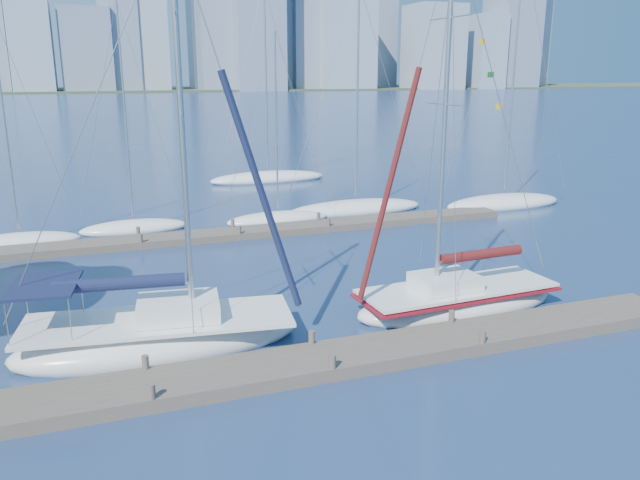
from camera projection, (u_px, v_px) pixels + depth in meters
name	position (u px, v px, depth m)	size (l,w,h in m)	color
ground	(322.00, 367.00, 18.65)	(700.00, 700.00, 0.00)	navy
near_dock	(322.00, 361.00, 18.60)	(26.00, 2.00, 0.40)	#4E4339
far_dock	(254.00, 232.00, 33.78)	(30.00, 1.80, 0.36)	#4E4339
far_shore	(99.00, 90.00, 308.86)	(800.00, 100.00, 1.50)	#38472D
sailboat_navy	(159.00, 321.00, 19.60)	(9.27, 4.08, 13.30)	white
sailboat_maroon	(457.00, 283.00, 22.84)	(8.09, 2.98, 13.44)	white
bg_boat_0	(20.00, 241.00, 31.70)	(6.13, 3.43, 11.91)	white
bg_boat_1	(134.00, 227.00, 34.55)	(6.10, 3.41, 12.39)	white
bg_boat_2	(278.00, 219.00, 36.63)	(6.39, 4.09, 11.03)	white
bg_boat_3	(356.00, 208.00, 39.20)	(9.08, 2.91, 13.87)	white
bg_boat_5	(504.00, 202.00, 40.78)	(8.76, 4.15, 16.54)	white
bg_boat_7	(268.00, 178.00, 50.41)	(9.66, 6.06, 15.39)	white
skyline	(154.00, 6.00, 280.72)	(501.84, 51.31, 124.88)	#8596AD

